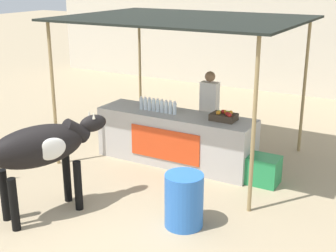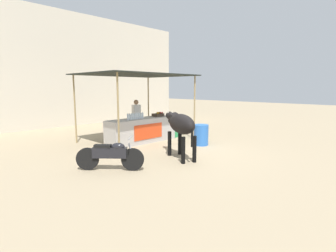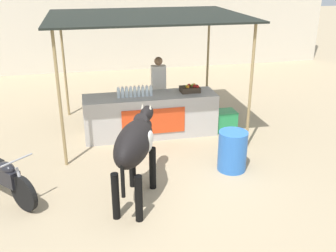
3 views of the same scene
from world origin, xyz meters
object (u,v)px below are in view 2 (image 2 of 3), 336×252
Objects in this scene: fruit_crate at (158,114)px; cow at (181,125)px; stall_counter at (142,130)px; cooler_box at (173,131)px; motorcycle_parked at (111,154)px; vendor_behind_counter at (136,119)px; water_barrel at (201,135)px.

cow is (-1.64, -2.73, -0.00)m from fruit_crate.
stall_counter is 5.00× the size of cooler_box.
fruit_crate is at bearing 3.08° from stall_counter.
cow is 1.31× the size of motorcycle_parked.
vendor_behind_counter is 1.19× the size of motorcycle_parked.
water_barrel reaches higher than cooler_box.
water_barrel is 0.56× the size of motorcycle_parked.
cow is at bearing -120.96° from fruit_crate.
cow reaches higher than cooler_box.
fruit_crate is at bearing 30.10° from motorcycle_parked.
vendor_behind_counter is (-0.60, 0.70, -0.19)m from fruit_crate.
fruit_crate is (0.94, 0.05, 0.56)m from stall_counter.
fruit_crate is 2.17m from water_barrel.
cow is (-1.04, -3.43, 0.18)m from vendor_behind_counter.
motorcycle_parked is at bearing -149.90° from fruit_crate.
stall_counter is 1.65× the size of cow.
vendor_behind_counter is 2.93m from water_barrel.
motorcycle_parked is (-4.60, -2.07, 0.19)m from cooler_box.
water_barrel is at bearing -58.39° from stall_counter.
motorcycle_parked is at bearing -137.79° from vendor_behind_counter.
stall_counter reaches higher than water_barrel.
water_barrel is (-0.49, -1.90, 0.15)m from cooler_box.
fruit_crate is 0.24× the size of cow.
fruit_crate is 0.32× the size of motorcycle_parked.
cooler_box is at bearing 24.21° from motorcycle_parked.
vendor_behind_counter reaches higher than cow.
fruit_crate is at bearing 169.24° from cooler_box.
vendor_behind_counter is at bearing 73.22° from cow.
cow is 2.32m from motorcycle_parked.
fruit_crate is 1.12m from cooler_box.
water_barrel is (0.29, -2.05, -0.65)m from fruit_crate.
motorcycle_parked is (-3.22, -2.92, -0.42)m from vendor_behind_counter.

